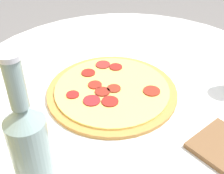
% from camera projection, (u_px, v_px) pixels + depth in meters
% --- Properties ---
extents(table, '(0.97, 0.97, 0.74)m').
position_uv_depth(table, '(128.00, 128.00, 0.92)').
color(table, silver).
rests_on(table, ground_plane).
extents(pizza, '(0.34, 0.34, 0.02)m').
position_uv_depth(pizza, '(112.00, 91.00, 0.81)').
color(pizza, '#B77F3D').
rests_on(pizza, table).
extents(beer_bottle, '(0.07, 0.07, 0.29)m').
position_uv_depth(beer_bottle, '(30.00, 147.00, 0.51)').
color(beer_bottle, gray).
rests_on(beer_bottle, table).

